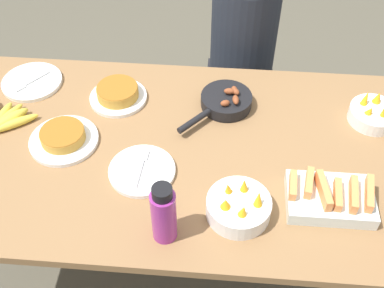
{
  "coord_description": "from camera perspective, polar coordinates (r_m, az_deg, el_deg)",
  "views": [
    {
      "loc": [
        0.1,
        -1.16,
        2.01
      ],
      "look_at": [
        0.0,
        0.0,
        0.76
      ],
      "focal_mm": 45.0,
      "sensor_mm": 36.0,
      "label": 1
    }
  ],
  "objects": [
    {
      "name": "frittata_plate_side",
      "position": [
        1.8,
        -15.0,
        0.75
      ],
      "size": [
        0.25,
        0.25,
        0.06
      ],
      "color": "white",
      "rests_on": "dining_table"
    },
    {
      "name": "dining_table",
      "position": [
        1.79,
        0.0,
        -2.44
      ],
      "size": [
        1.86,
        0.96,
        0.73
      ],
      "color": "olive",
      "rests_on": "ground_plane"
    },
    {
      "name": "empty_plate_near_front",
      "position": [
        1.66,
        -5.95,
        -3.16
      ],
      "size": [
        0.23,
        0.23,
        0.02
      ],
      "color": "white",
      "rests_on": "dining_table"
    },
    {
      "name": "empty_plate_far_left",
      "position": [
        2.1,
        -18.43,
        7.0
      ],
      "size": [
        0.24,
        0.24,
        0.02
      ],
      "color": "white",
      "rests_on": "dining_table"
    },
    {
      "name": "fruit_bowl_mango",
      "position": [
        1.94,
        20.73,
        3.4
      ],
      "size": [
        0.19,
        0.19,
        0.11
      ],
      "color": "white",
      "rests_on": "dining_table"
    },
    {
      "name": "banana_bunch",
      "position": [
        1.95,
        -21.39,
        2.78
      ],
      "size": [
        0.22,
        0.19,
        0.04
      ],
      "color": "gold",
      "rests_on": "dining_table"
    },
    {
      "name": "frittata_plate_center",
      "position": [
        1.93,
        -8.77,
        5.88
      ],
      "size": [
        0.23,
        0.23,
        0.06
      ],
      "color": "white",
      "rests_on": "dining_table"
    },
    {
      "name": "skillet",
      "position": [
        1.88,
        3.97,
        5.06
      ],
      "size": [
        0.28,
        0.3,
        0.08
      ],
      "rotation": [
        0.0,
        0.0,
        3.99
      ],
      "color": "black",
      "rests_on": "dining_table"
    },
    {
      "name": "ground_plane",
      "position": [
        2.32,
        0.0,
        -12.83
      ],
      "size": [
        14.0,
        14.0,
        0.0
      ],
      "primitive_type": "plane",
      "color": "#565142"
    },
    {
      "name": "person_figure",
      "position": [
        2.4,
        5.8,
        8.89
      ],
      "size": [
        0.33,
        0.33,
        1.25
      ],
      "color": "black",
      "rests_on": "ground_plane"
    },
    {
      "name": "melon_tray",
      "position": [
        1.62,
        16.07,
        -6.09
      ],
      "size": [
        0.28,
        0.19,
        0.09
      ],
      "color": "silver",
      "rests_on": "dining_table"
    },
    {
      "name": "water_bottle",
      "position": [
        1.43,
        -3.38,
        -8.28
      ],
      "size": [
        0.08,
        0.08,
        0.23
      ],
      "color": "#992D89",
      "rests_on": "dining_table"
    },
    {
      "name": "fruit_bowl_citrus",
      "position": [
        1.54,
        5.54,
        -7.4
      ],
      "size": [
        0.21,
        0.21,
        0.12
      ],
      "color": "white",
      "rests_on": "dining_table"
    }
  ]
}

